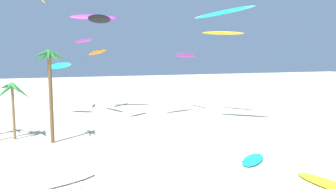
% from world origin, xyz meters
% --- Properties ---
extents(palm_tree_3, '(4.49, 5.05, 7.17)m').
position_xyz_m(palm_tree_3, '(-11.73, 37.76, 5.93)').
color(palm_tree_3, olive).
rests_on(palm_tree_3, ground).
extents(palm_tree_4, '(4.29, 4.56, 11.24)m').
position_xyz_m(palm_tree_4, '(-7.16, 34.48, 9.03)').
color(palm_tree_4, brown).
rests_on(palm_tree_4, ground).
extents(flying_kite_0, '(4.46, 10.86, 16.47)m').
position_xyz_m(flying_kite_0, '(0.05, 43.46, 15.74)').
color(flying_kite_0, black).
rests_on(flying_kite_0, ground).
extents(flying_kite_2, '(4.18, 9.48, 9.46)m').
position_xyz_m(flying_kite_2, '(-5.59, 52.40, 8.64)').
color(flying_kite_2, '#19B2B7').
rests_on(flying_kite_2, ground).
extents(flying_kite_4, '(5.56, 9.25, 11.86)m').
position_xyz_m(flying_kite_4, '(1.50, 57.27, 10.95)').
color(flying_kite_4, orange).
rests_on(flying_kite_4, ground).
extents(flying_kite_5, '(4.66, 12.20, 13.28)m').
position_xyz_m(flying_kite_5, '(-1.75, 50.84, 12.76)').
color(flying_kite_5, purple).
rests_on(flying_kite_5, ground).
extents(flying_kite_6, '(5.86, 6.57, 14.65)m').
position_xyz_m(flying_kite_6, '(20.68, 44.06, 14.13)').
color(flying_kite_6, yellow).
rests_on(flying_kite_6, ground).
extents(flying_kite_7, '(8.61, 4.53, 17.84)m').
position_xyz_m(flying_kite_7, '(0.52, 54.79, 17.09)').
color(flying_kite_7, purple).
rests_on(flying_kite_7, ground).
extents(flying_kite_8, '(4.16, 11.49, 10.88)m').
position_xyz_m(flying_kite_8, '(16.31, 50.53, 10.38)').
color(flying_kite_8, purple).
rests_on(flying_kite_8, ground).
extents(flying_kite_9, '(7.21, 11.31, 17.72)m').
position_xyz_m(flying_kite_9, '(16.73, 36.40, 16.57)').
color(flying_kite_9, '#19B2B7').
rests_on(flying_kite_9, ground).
extents(grounded_kite_0, '(4.60, 4.41, 0.29)m').
position_xyz_m(grounded_kite_0, '(11.71, 20.42, 0.15)').
color(grounded_kite_0, '#19B2B7').
rests_on(grounded_kite_0, ground).
extents(grounded_kite_1, '(2.74, 6.35, 0.36)m').
position_xyz_m(grounded_kite_1, '(13.91, 12.70, 0.18)').
color(grounded_kite_1, yellow).
rests_on(grounded_kite_1, ground).
extents(grounded_kite_2, '(6.27, 3.58, 0.35)m').
position_xyz_m(grounded_kite_2, '(-6.72, 20.44, 0.18)').
color(grounded_kite_2, white).
rests_on(grounded_kite_2, ground).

